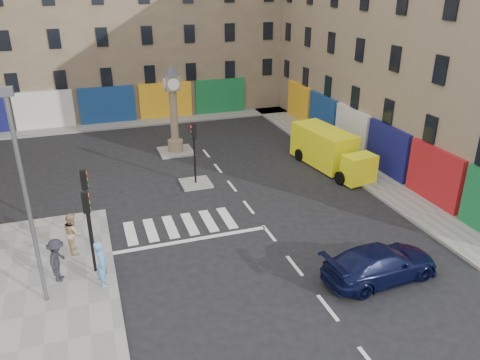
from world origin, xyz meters
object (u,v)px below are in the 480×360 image
pedestrian_blue (102,264)px  pedestrian_tan (73,233)px  traffic_light_left_near (88,220)px  yellow_van (329,150)px  traffic_light_island (194,144)px  lamp_post (25,191)px  navy_sedan (381,263)px  traffic_light_left_far (86,196)px  clock_pillar (173,104)px  pedestrian_dark (57,260)px

pedestrian_blue → pedestrian_tan: bearing=26.3°
traffic_light_left_near → pedestrian_tan: traffic_light_left_near is taller
yellow_van → pedestrian_tan: yellow_van is taller
yellow_van → pedestrian_blue: yellow_van is taller
traffic_light_left_near → yellow_van: (15.31, 7.66, -1.40)m
traffic_light_island → lamp_post: lamp_post is taller
navy_sedan → pedestrian_tan: (-12.03, 6.09, 0.37)m
traffic_light_left_far → clock_pillar: 13.05m
pedestrian_blue → traffic_light_left_near: bearing=22.0°
traffic_light_left_far → lamp_post: lamp_post is taller
traffic_light_island → navy_sedan: 13.10m
clock_pillar → yellow_van: bearing=-34.3°
lamp_post → pedestrian_tan: 5.08m
lamp_post → yellow_van: (17.21, 9.06, -3.57)m
navy_sedan → yellow_van: (4.05, 11.84, 0.48)m
traffic_light_left_near → yellow_van: bearing=26.6°
pedestrian_blue → pedestrian_tan: 3.19m
pedestrian_dark → traffic_light_left_far: bearing=-12.3°
traffic_light_island → pedestrian_blue: bearing=-124.0°
navy_sedan → clock_pillar: bearing=11.1°
traffic_light_left_far → clock_pillar: (6.30, 11.40, 0.93)m
lamp_post → pedestrian_dark: bearing=67.4°
pedestrian_tan → traffic_light_left_far: bearing=-65.9°
lamp_post → pedestrian_blue: size_ratio=4.19×
lamp_post → traffic_light_left_near: bearing=36.4°
navy_sedan → lamp_post: bearing=73.7°
navy_sedan → yellow_van: size_ratio=0.73×
traffic_light_left_far → clock_pillar: size_ratio=0.61×
traffic_light_left_near → traffic_light_island: size_ratio=1.00×
traffic_light_left_far → lamp_post: bearing=-116.6°
traffic_light_left_near → clock_pillar: (6.30, 13.80, 0.93)m
traffic_light_left_far → traffic_light_island: bearing=40.6°
lamp_post → pedestrian_tan: (1.13, 3.32, -3.68)m
pedestrian_tan → clock_pillar: bearing=-38.9°
traffic_light_island → pedestrian_blue: (-6.00, -8.90, -1.45)m
traffic_light_left_far → pedestrian_tan: (-0.77, -0.48, -1.51)m
pedestrian_dark → yellow_van: bearing=-48.8°
navy_sedan → pedestrian_dark: pedestrian_dark is taller
pedestrian_dark → pedestrian_blue: bearing=-102.2°
traffic_light_island → clock_pillar: (0.00, 6.00, 0.96)m
traffic_light_left_far → navy_sedan: traffic_light_left_far is taller
traffic_light_left_near → pedestrian_dark: (-1.40, -0.19, -1.53)m
lamp_post → traffic_light_left_far: bearing=63.4°
traffic_light_left_near → lamp_post: 3.21m
clock_pillar → pedestrian_dark: size_ratio=3.23×
lamp_post → navy_sedan: bearing=-11.9°
pedestrian_tan → pedestrian_blue: bearing=-168.6°
lamp_post → pedestrian_blue: (2.20, 0.30, -3.65)m
pedestrian_dark → clock_pillar: bearing=-12.8°
navy_sedan → yellow_van: 12.52m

